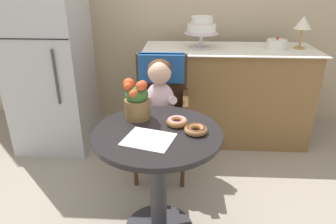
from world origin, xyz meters
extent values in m
cylinder|color=black|center=(0.00, 0.00, 0.70)|extent=(0.72, 0.72, 0.03)
cylinder|color=#333338|center=(0.00, 0.00, 0.34)|extent=(0.10, 0.10, 0.69)
cube|color=#472D19|center=(-0.04, 0.64, 0.47)|extent=(0.42, 0.42, 0.04)
cube|color=#472D19|center=(-0.04, 0.83, 0.72)|extent=(0.40, 0.04, 0.46)
cube|color=#472D19|center=(-0.23, 0.64, 0.58)|extent=(0.04, 0.38, 0.18)
cube|color=#472D19|center=(0.15, 0.64, 0.58)|extent=(0.04, 0.38, 0.18)
cube|color=#1E4C8C|center=(-0.04, 0.83, 0.84)|extent=(0.36, 0.11, 0.22)
cylinder|color=#472D19|center=(-0.22, 0.46, 0.23)|extent=(0.03, 0.03, 0.45)
cylinder|color=#472D19|center=(0.14, 0.46, 0.23)|extent=(0.03, 0.03, 0.45)
cylinder|color=#472D19|center=(-0.22, 0.82, 0.23)|extent=(0.03, 0.03, 0.45)
cylinder|color=#472D19|center=(0.14, 0.82, 0.23)|extent=(0.03, 0.03, 0.45)
ellipsoid|color=silver|center=(-0.04, 0.62, 0.64)|extent=(0.22, 0.16, 0.30)
sphere|color=#E0B293|center=(-0.04, 0.61, 0.87)|extent=(0.17, 0.17, 0.17)
ellipsoid|color=#4C2D19|center=(-0.04, 0.63, 0.89)|extent=(0.17, 0.17, 0.14)
cylinder|color=silver|center=(-0.13, 0.54, 0.69)|extent=(0.08, 0.23, 0.13)
sphere|color=#E0B293|center=(-0.12, 0.46, 0.62)|extent=(0.06, 0.06, 0.06)
cylinder|color=silver|center=(0.06, 0.54, 0.69)|extent=(0.08, 0.23, 0.13)
sphere|color=#E0B293|center=(0.05, 0.46, 0.62)|extent=(0.06, 0.06, 0.06)
cylinder|color=#3F4760|center=(-0.09, 0.54, 0.53)|extent=(0.09, 0.22, 0.09)
cylinder|color=#3F4760|center=(-0.09, 0.43, 0.36)|extent=(0.08, 0.08, 0.26)
cylinder|color=#3F4760|center=(0.02, 0.54, 0.53)|extent=(0.09, 0.22, 0.09)
cylinder|color=#3F4760|center=(0.02, 0.43, 0.36)|extent=(0.08, 0.08, 0.26)
cube|color=white|center=(-0.04, -0.10, 0.72)|extent=(0.30, 0.27, 0.00)
torus|color=#936033|center=(0.11, 0.08, 0.74)|extent=(0.12, 0.12, 0.04)
torus|color=pink|center=(0.11, 0.08, 0.75)|extent=(0.11, 0.11, 0.02)
torus|color=#AD7542|center=(0.21, -0.01, 0.74)|extent=(0.13, 0.13, 0.04)
torus|color=#512D1E|center=(0.21, -0.01, 0.75)|extent=(0.11, 0.11, 0.02)
cylinder|color=brown|center=(-0.13, 0.17, 0.78)|extent=(0.15, 0.15, 0.12)
ellipsoid|color=#38662D|center=(-0.13, 0.17, 0.87)|extent=(0.14, 0.14, 0.10)
sphere|color=#E54C23|center=(-0.10, 0.16, 0.93)|extent=(0.05, 0.05, 0.05)
sphere|color=#E54C23|center=(-0.10, 0.19, 0.89)|extent=(0.06, 0.06, 0.06)
sphere|color=#E54C23|center=(-0.14, 0.20, 0.89)|extent=(0.05, 0.05, 0.05)
sphere|color=#E54C23|center=(-0.18, 0.18, 0.93)|extent=(0.07, 0.07, 0.07)
sphere|color=#E54C23|center=(-0.18, 0.15, 0.92)|extent=(0.05, 0.05, 0.05)
sphere|color=#E54C23|center=(-0.14, 0.12, 0.89)|extent=(0.05, 0.05, 0.05)
sphere|color=#E54C23|center=(-0.10, 0.13, 0.94)|extent=(0.06, 0.06, 0.06)
cube|color=olive|center=(0.55, 1.30, 0.45)|extent=(1.50, 0.56, 0.90)
cube|color=white|center=(0.55, 1.30, 0.90)|extent=(1.56, 0.62, 0.01)
cylinder|color=silver|center=(0.29, 1.30, 0.91)|extent=(0.16, 0.16, 0.01)
cylinder|color=silver|center=(0.29, 1.30, 0.97)|extent=(0.03, 0.03, 0.12)
cylinder|color=silver|center=(0.29, 1.30, 1.03)|extent=(0.30, 0.30, 0.01)
cylinder|color=white|center=(0.29, 1.30, 1.08)|extent=(0.26, 0.25, 0.08)
cylinder|color=silver|center=(0.29, 1.30, 1.05)|extent=(0.26, 0.26, 0.01)
cylinder|color=white|center=(0.29, 1.30, 1.15)|extent=(0.19, 0.19, 0.07)
cylinder|color=silver|center=(0.29, 1.30, 1.12)|extent=(0.20, 0.20, 0.01)
cylinder|color=white|center=(0.96, 1.31, 0.94)|extent=(0.18, 0.18, 0.08)
sphere|color=red|center=(0.96, 1.31, 0.99)|extent=(0.02, 0.02, 0.02)
cylinder|color=#B28C47|center=(1.17, 1.32, 0.91)|extent=(0.09, 0.09, 0.01)
cylinder|color=#B28C47|center=(1.17, 1.32, 0.99)|extent=(0.02, 0.02, 0.16)
cone|color=silver|center=(1.17, 1.32, 1.13)|extent=(0.15, 0.15, 0.11)
cube|color=#B7BABF|center=(-1.05, 1.10, 0.85)|extent=(0.64, 0.60, 1.70)
cube|color=black|center=(-1.05, 0.80, 1.06)|extent=(0.63, 0.01, 0.01)
cylinder|color=#3F3F44|center=(-0.87, 0.79, 0.77)|extent=(0.02, 0.02, 0.45)
camera|label=1|loc=(0.14, -1.49, 1.50)|focal=32.85mm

